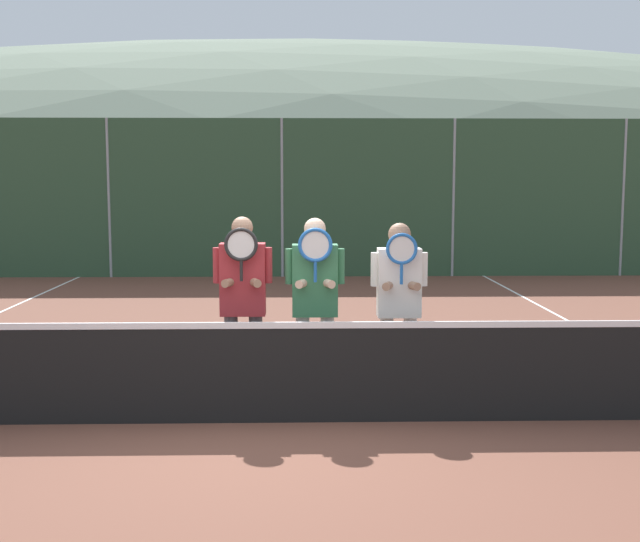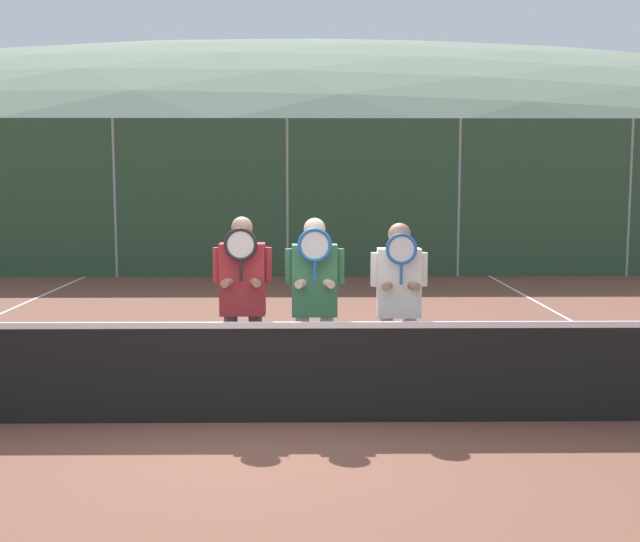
% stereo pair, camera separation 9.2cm
% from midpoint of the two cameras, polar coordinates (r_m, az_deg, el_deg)
% --- Properties ---
extents(ground_plane, '(120.00, 120.00, 0.00)m').
position_cam_midpoint_polar(ground_plane, '(7.27, -4.25, -10.68)').
color(ground_plane, brown).
extents(hill_distant, '(107.38, 59.66, 20.88)m').
position_cam_midpoint_polar(hill_distant, '(55.80, -1.20, 4.40)').
color(hill_distant, slate).
rests_on(hill_distant, ground_plane).
extents(clubhouse_building, '(21.44, 5.50, 3.38)m').
position_cam_midpoint_polar(clubhouse_building, '(23.86, -5.04, 5.51)').
color(clubhouse_building, beige).
rests_on(clubhouse_building, ground_plane).
extents(fence_back, '(22.65, 0.06, 3.45)m').
position_cam_midpoint_polar(fence_back, '(17.59, -2.18, 5.20)').
color(fence_back, gray).
rests_on(fence_back, ground_plane).
extents(tennis_net, '(12.01, 0.09, 1.01)m').
position_cam_midpoint_polar(tennis_net, '(7.15, -4.28, -7.10)').
color(tennis_net, gray).
rests_on(tennis_net, ground_plane).
extents(court_line_right_sideline, '(0.05, 16.00, 0.01)m').
position_cam_midpoint_polar(court_line_right_sideline, '(10.93, 21.00, -5.21)').
color(court_line_right_sideline, white).
rests_on(court_line_right_sideline, ground_plane).
extents(player_leftmost, '(0.56, 0.34, 1.80)m').
position_cam_midpoint_polar(player_leftmost, '(7.65, -5.18, -1.69)').
color(player_leftmost, '#56565B').
rests_on(player_leftmost, ground_plane).
extents(player_center_left, '(0.56, 0.34, 1.79)m').
position_cam_midpoint_polar(player_center_left, '(7.60, -0.04, -1.73)').
color(player_center_left, white).
rests_on(player_center_left, ground_plane).
extents(player_center_right, '(0.55, 0.34, 1.74)m').
position_cam_midpoint_polar(player_center_right, '(7.73, 5.97, -1.82)').
color(player_center_right, white).
rests_on(player_center_right, ground_plane).
extents(car_far_left, '(4.75, 2.08, 1.88)m').
position_cam_midpoint_polar(car_far_left, '(21.01, -18.59, 2.98)').
color(car_far_left, slate).
rests_on(car_far_left, ground_plane).
extents(car_left_of_center, '(4.05, 2.01, 1.83)m').
position_cam_midpoint_polar(car_left_of_center, '(20.03, -4.76, 3.07)').
color(car_left_of_center, '#285638').
rests_on(car_left_of_center, ground_plane).
extents(car_center, '(4.21, 1.90, 1.82)m').
position_cam_midpoint_polar(car_center, '(19.78, 9.07, 2.96)').
color(car_center, maroon).
rests_on(car_center, ground_plane).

